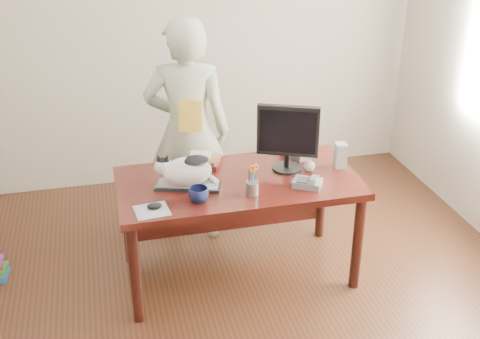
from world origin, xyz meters
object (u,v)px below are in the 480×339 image
Objects in this scene: pen_cup at (252,186)px; calculator at (298,151)px; monitor at (288,135)px; phone at (308,183)px; coffee_mug at (199,195)px; keyboard at (188,185)px; mouse at (155,206)px; desk at (236,194)px; baseball at (309,166)px; speaker at (340,155)px; book_stack at (202,161)px; cat at (185,170)px; person at (188,132)px.

pen_cup is 0.69m from calculator.
phone is (0.06, -0.26, -0.24)m from monitor.
keyboard is at bearing 98.79° from coffee_mug.
calculator is (1.10, 0.54, 0.01)m from mouse.
baseball is (0.50, -0.07, 0.19)m from desk.
desk is 0.54m from monitor.
keyboard is at bearing -163.73° from desk.
baseball is at bearing -165.33° from speaker.
monitor reaches higher than calculator.
monitor is 0.27m from baseball.
coffee_mug is (-0.31, -0.31, 0.20)m from desk.
phone is (0.72, 0.03, -0.02)m from coffee_mug.
monitor is 2.22× the size of pen_cup.
monitor is at bearing 134.66° from phone.
speaker is (1.04, 0.26, 0.04)m from coffee_mug.
pen_cup is at bearing -40.53° from book_stack.
coffee_mug is (-0.66, -0.29, -0.21)m from monitor.
baseball is (0.47, 0.23, -0.02)m from pen_cup.
monitor reaches higher than baseball.
keyboard is at bearing 176.05° from calculator.
monitor is 0.76m from coffee_mug.
person is at bearing 97.43° from cat.
cat reaches higher than calculator.
speaker is (1.31, 0.28, 0.07)m from mouse.
person is (0.08, 0.87, 0.07)m from coffee_mug.
keyboard is 1.09× the size of cat.
baseball is 0.28× the size of book_stack.
monitor is at bearing 24.54° from cat.
speaker is (0.31, 0.22, 0.06)m from phone.
monitor is 6.11× the size of baseball.
keyboard is 2.13× the size of pen_cup.
coffee_mug is 0.56× the size of phone.
book_stack is (-0.61, 0.47, 0.01)m from phone.
calculator is (0.16, 0.22, -0.23)m from monitor.
pen_cup is at bearing -145.53° from phone.
book_stack reaches higher than baseball.
desk is at bearing 34.41° from keyboard.
phone is at bearing -133.12° from speaker.
cat reaches higher than coffee_mug.
cat is at bearing 102.08° from coffee_mug.
keyboard is 4.58× the size of mouse.
speaker is (0.73, -0.05, 0.23)m from desk.
mouse is (-0.23, -0.24, -0.10)m from cat.
speaker is 0.10× the size of person.
pen_cup reaches higher than desk.
book_stack is (-0.19, 0.19, 0.19)m from desk.
desk is at bearing 33.49° from cat.
mouse is at bearing -175.21° from coffee_mug.
person reaches higher than phone.
baseball is (-0.23, -0.01, -0.05)m from speaker.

